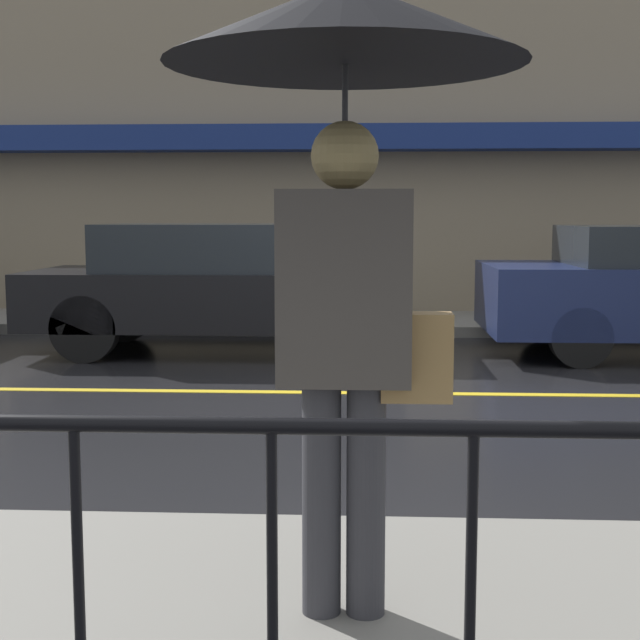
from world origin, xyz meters
TOP-DOWN VIEW (x-y plane):
  - ground_plane at (0.00, 0.00)m, footprint 80.00×80.00m
  - sidewalk_far at (0.00, 4.48)m, footprint 28.00×1.89m
  - lane_marking at (0.00, 0.00)m, footprint 25.20×0.12m
  - building_storefront at (0.00, 5.55)m, footprint 28.00×0.85m
  - railing_foreground at (-0.00, -5.75)m, footprint 12.00×0.04m
  - pedestrian at (-0.29, -4.55)m, footprint 1.20×1.20m
  - car_black at (-1.91, 2.27)m, footprint 4.11×1.77m

SIDE VIEW (x-z plane):
  - ground_plane at x=0.00m, z-range 0.00..0.00m
  - lane_marking at x=0.00m, z-range 0.00..0.01m
  - sidewalk_far at x=0.00m, z-range 0.00..0.13m
  - car_black at x=-1.91m, z-range 0.03..1.45m
  - railing_foreground at x=0.00m, z-range 0.27..1.24m
  - pedestrian at x=-0.29m, z-range 0.82..2.97m
  - building_storefront at x=0.00m, z-range 0.02..4.62m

